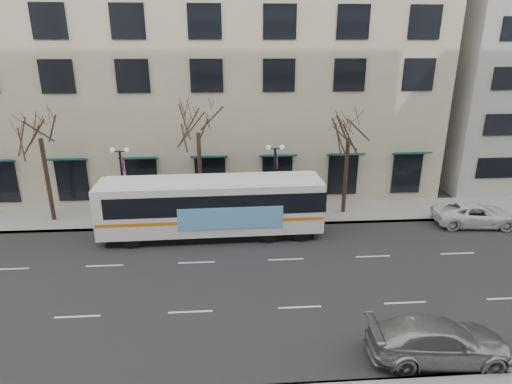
{
  "coord_description": "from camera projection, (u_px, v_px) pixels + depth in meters",
  "views": [
    {
      "loc": [
        1.79,
        -18.92,
        11.56
      ],
      "look_at": [
        3.33,
        2.49,
        4.0
      ],
      "focal_mm": 30.0,
      "sensor_mm": 36.0,
      "label": 1
    }
  ],
  "objects": [
    {
      "name": "lamp_post_left",
      "position": [
        123.0,
        181.0,
        27.92
      ],
      "size": [
        1.22,
        0.45,
        5.21
      ],
      "color": "black",
      "rests_on": "ground"
    },
    {
      "name": "silver_car",
      "position": [
        439.0,
        341.0,
        16.29
      ],
      "size": [
        5.54,
        2.5,
        1.58
      ],
      "primitive_type": "imported",
      "rotation": [
        0.0,
        0.0,
        1.52
      ],
      "color": "#919598",
      "rests_on": "ground"
    },
    {
      "name": "ground",
      "position": [
        194.0,
        285.0,
        21.52
      ],
      "size": [
        160.0,
        160.0,
        0.0
      ],
      "primitive_type": "plane",
      "color": "black",
      "rests_on": "ground"
    },
    {
      "name": "tree_far_right",
      "position": [
        349.0,
        124.0,
        28.34
      ],
      "size": [
        3.6,
        3.6,
        8.06
      ],
      "color": "black",
      "rests_on": "ground"
    },
    {
      "name": "white_pickup",
      "position": [
        475.0,
        214.0,
        28.33
      ],
      "size": [
        5.59,
        3.0,
        1.49
      ],
      "primitive_type": "imported",
      "rotation": [
        0.0,
        0.0,
        1.47
      ],
      "color": "silver",
      "rests_on": "ground"
    },
    {
      "name": "city_bus",
      "position": [
        213.0,
        205.0,
        26.36
      ],
      "size": [
        13.68,
        3.26,
        3.69
      ],
      "rotation": [
        0.0,
        0.0,
        0.02
      ],
      "color": "white",
      "rests_on": "ground"
    },
    {
      "name": "building_hotel",
      "position": [
        180.0,
        36.0,
        37.16
      ],
      "size": [
        40.0,
        20.0,
        24.0
      ],
      "primitive_type": "cube",
      "color": "tan",
      "rests_on": "ground"
    },
    {
      "name": "tree_far_mid",
      "position": [
        197.0,
        118.0,
        27.5
      ],
      "size": [
        3.6,
        3.6,
        8.55
      ],
      "color": "black",
      "rests_on": "ground"
    },
    {
      "name": "sidewalk_far",
      "position": [
        273.0,
        213.0,
        30.3
      ],
      "size": [
        80.0,
        4.0,
        0.15
      ],
      "primitive_type": "cube",
      "color": "gray",
      "rests_on": "ground"
    },
    {
      "name": "lamp_post_right",
      "position": [
        275.0,
        178.0,
        28.59
      ],
      "size": [
        1.22,
        0.45,
        5.21
      ],
      "color": "black",
      "rests_on": "ground"
    },
    {
      "name": "tree_far_left",
      "position": [
        38.0,
        124.0,
        26.9
      ],
      "size": [
        3.6,
        3.6,
        8.34
      ],
      "color": "black",
      "rests_on": "ground"
    }
  ]
}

